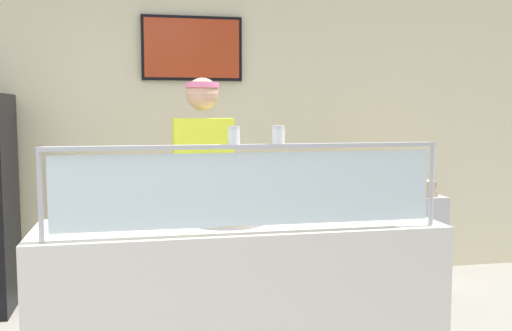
{
  "coord_description": "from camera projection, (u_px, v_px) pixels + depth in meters",
  "views": [
    {
      "loc": [
        0.53,
        -2.67,
        1.56
      ],
      "look_at": [
        1.16,
        0.36,
        1.26
      ],
      "focal_mm": 40.6,
      "sensor_mm": 36.0,
      "label": 1
    }
  ],
  "objects": [
    {
      "name": "shop_rear_unit",
      "position": [
        197.0,
        131.0,
        5.16
      ],
      "size": [
        6.53,
        0.13,
        2.7
      ],
      "color": "beige",
      "rests_on": "ground"
    },
    {
      "name": "serving_counter",
      "position": [
        240.0,
        309.0,
        3.14
      ],
      "size": [
        2.13,
        0.66,
        0.95
      ],
      "primitive_type": "cube",
      "color": "silver",
      "rests_on": "ground"
    },
    {
      "name": "sneeze_guard",
      "position": [
        250.0,
        177.0,
        2.81
      ],
      "size": [
        1.96,
        0.06,
        0.44
      ],
      "color": "#B2B5BC",
      "rests_on": "serving_counter"
    },
    {
      "name": "pizza_tray",
      "position": [
        228.0,
        219.0,
        3.12
      ],
      "size": [
        0.43,
        0.43,
        0.04
      ],
      "color": "#9EA0A8",
      "rests_on": "serving_counter"
    },
    {
      "name": "pizza_server",
      "position": [
        222.0,
        216.0,
        3.09
      ],
      "size": [
        0.11,
        0.29,
        0.01
      ],
      "primitive_type": "cube",
      "rotation": [
        0.0,
        0.0,
        0.11
      ],
      "color": "#ADAFB7",
      "rests_on": "pizza_tray"
    },
    {
      "name": "parmesan_shaker",
      "position": [
        234.0,
        136.0,
        2.77
      ],
      "size": [
        0.06,
        0.06,
        0.09
      ],
      "color": "white",
      "rests_on": "sneeze_guard"
    },
    {
      "name": "pepper_flake_shaker",
      "position": [
        278.0,
        136.0,
        2.82
      ],
      "size": [
        0.06,
        0.06,
        0.09
      ],
      "color": "white",
      "rests_on": "sneeze_guard"
    },
    {
      "name": "worker_figure",
      "position": [
        204.0,
        195.0,
        3.76
      ],
      "size": [
        0.41,
        0.5,
        1.76
      ],
      "color": "#23232D",
      "rests_on": "ground"
    },
    {
      "name": "prep_shelf",
      "position": [
        396.0,
        240.0,
        5.12
      ],
      "size": [
        0.7,
        0.55,
        0.81
      ],
      "primitive_type": "cube",
      "color": "#B7BABF",
      "rests_on": "ground"
    },
    {
      "name": "pizza_box_stack",
      "position": [
        398.0,
        187.0,
        5.08
      ],
      "size": [
        0.51,
        0.5,
        0.13
      ],
      "color": "tan",
      "rests_on": "prep_shelf"
    }
  ]
}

